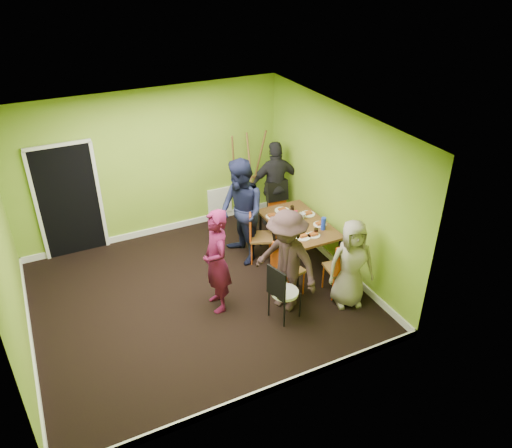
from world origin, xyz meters
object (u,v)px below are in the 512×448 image
Objects in this scene: thermos at (295,219)px; person_standing at (217,261)px; chair_back_end at (278,196)px; chair_bentwood at (282,290)px; easel at (247,176)px; person_left_near at (286,261)px; blue_bottle at (323,224)px; person_front_end at (351,264)px; dining_table at (299,225)px; chair_left_near at (285,267)px; orange_bottle at (291,216)px; person_left_far at (241,212)px; person_back_end at (276,185)px; chair_left_far at (256,233)px; chair_front_end at (342,266)px.

person_standing is at bearing -161.48° from thermos.
chair_bentwood is at bearing 67.48° from chair_back_end.
person_left_near is (-0.68, -2.83, -0.08)m from easel.
blue_bottle is at bearing 109.40° from chair_bentwood.
chair_back_end is 2.50m from person_front_end.
dining_table is 1.07m from chair_left_near.
person_left_far reaches higher than orange_bottle.
chair_back_end is 0.54× the size of person_left_far.
easel reaches higher than person_back_end.
person_standing is at bearing -27.11° from chair_left_far.
person_back_end is (0.87, 0.93, 0.33)m from chair_left_far.
chair_bentwood is 3.93× the size of thermos.
chair_left_near is 0.52× the size of easel.
thermos is at bearing 115.49° from person_front_end.
easel is 1.27× the size of person_front_end.
easel is at bearing 148.41° from person_left_far.
person_standing is 1.16× the size of person_front_end.
chair_bentwood is 0.56× the size of person_standing.
chair_left_far is at bearing 47.37° from chair_back_end.
person_back_end reaches higher than chair_back_end.
chair_front_end reaches higher than orange_bottle.
person_back_end is at bearing 143.02° from chair_left_near.
chair_bentwood is at bearing -47.03° from chair_left_near.
blue_bottle is at bearing 51.32° from person_left_far.
chair_back_end reaches higher than chair_left_far.
chair_left_near is 4.38× the size of blue_bottle.
person_standing reaches higher than chair_front_end.
easel is at bearing 149.26° from person_standing.
person_back_end reaches higher than orange_bottle.
chair_front_end is 0.59× the size of person_standing.
person_left_near is (-1.01, -2.15, 0.12)m from chair_back_end.
person_left_far is (-0.98, 1.64, 0.38)m from chair_front_end.
chair_bentwood is 0.57× the size of person_left_near.
person_front_end reaches higher than chair_front_end.
chair_front_end is at bearing 109.50° from person_front_end.
chair_left_near is at bearing -155.67° from blue_bottle.
blue_bottle is 0.15× the size of person_front_end.
thermos is 0.14× the size of person_back_end.
chair_bentwood is at bearing -168.90° from person_front_end.
thermos reaches higher than chair_left_near.
chair_bentwood is 12.72× the size of orange_bottle.
person_standing is (-1.75, -0.59, 0.14)m from dining_table.
chair_bentwood is 0.51× the size of easel.
chair_bentwood is 0.50× the size of person_left_far.
person_left_far reaches higher than chair_left_far.
chair_front_end is (-0.09, -2.29, -0.15)m from chair_back_end.
person_left_near is (-0.78, -1.26, 0.05)m from orange_bottle.
easel is at bearing 148.05° from chair_bentwood.
orange_bottle is 0.04× the size of person_left_far.
chair_bentwood is 3.20m from easel.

